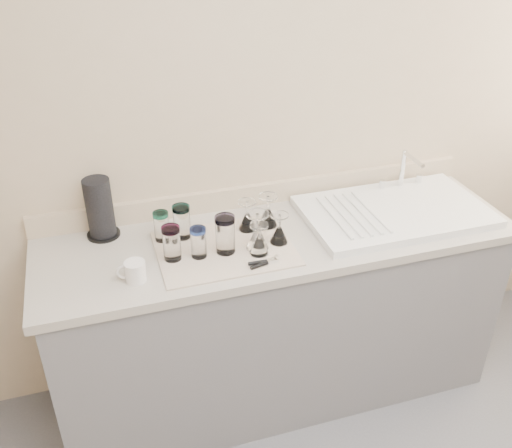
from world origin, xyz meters
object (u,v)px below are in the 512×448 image
object	(u,v)px
tumbler_cyan	(182,222)
white_mug	(135,271)
tumbler_magenta	(172,243)
goblet_back_right	(268,215)
goblet_front_left	(257,236)
goblet_extra	(259,244)
paper_towel_roll	(100,209)
sink_unit	(395,211)
goblet_front_right	(279,233)
goblet_back_left	(247,220)
tumbler_lavender	(225,234)
can_opener	(264,263)
tumbler_teal	(162,226)
tumbler_blue	(198,242)

from	to	relation	value
tumbler_cyan	white_mug	world-z (taller)	tumbler_cyan
tumbler_magenta	goblet_back_right	size ratio (longest dim) A/B	1.00
goblet_front_left	goblet_extra	bearing A→B (deg)	-98.47
tumbler_cyan	paper_towel_roll	xyz separation A→B (m)	(-0.32, 0.13, 0.05)
sink_unit	goblet_front_right	bearing A→B (deg)	-172.78
goblet_back_left	goblet_back_right	world-z (taller)	goblet_back_right
tumbler_magenta	goblet_front_right	distance (m)	0.44
tumbler_lavender	white_mug	distance (m)	0.38
goblet_back_left	can_opener	distance (m)	0.28
goblet_back_right	goblet_front_left	distance (m)	0.19
tumbler_cyan	goblet_front_left	xyz separation A→B (m)	(0.28, -0.18, -0.02)
goblet_back_left	goblet_front_left	world-z (taller)	goblet_front_left
tumbler_lavender	can_opener	size ratio (longest dim) A/B	1.31
tumbler_magenta	tumbler_lavender	world-z (taller)	tumbler_lavender
tumbler_teal	tumbler_blue	size ratio (longest dim) A/B	1.00
tumbler_lavender	goblet_front_right	bearing A→B (deg)	0.64
tumbler_teal	goblet_front_left	size ratio (longest dim) A/B	0.79
goblet_back_right	goblet_front_right	world-z (taller)	goblet_back_right
goblet_front_right	sink_unit	bearing A→B (deg)	7.22
tumbler_magenta	tumbler_blue	bearing A→B (deg)	-7.86
tumbler_lavender	goblet_extra	world-z (taller)	tumbler_lavender
white_mug	paper_towel_roll	bearing A→B (deg)	103.76
sink_unit	paper_towel_roll	world-z (taller)	paper_towel_roll
sink_unit	tumbler_teal	size ratio (longest dim) A/B	6.35
goblet_back_right	can_opener	bearing A→B (deg)	-111.25
tumbler_cyan	goblet_front_right	distance (m)	0.41
paper_towel_roll	goblet_back_left	bearing A→B (deg)	-13.77
goblet_front_left	sink_unit	bearing A→B (deg)	7.48
tumbler_lavender	tumbler_magenta	bearing A→B (deg)	176.36
tumbler_magenta	tumbler_lavender	xyz separation A→B (m)	(0.21, -0.01, 0.01)
tumbler_lavender	goblet_back_left	size ratio (longest dim) A/B	1.19
tumbler_teal	tumbler_lavender	xyz separation A→B (m)	(0.23, -0.17, 0.02)
tumbler_blue	tumbler_lavender	distance (m)	0.11
goblet_front_left	paper_towel_roll	distance (m)	0.67
tumbler_cyan	goblet_extra	xyz separation A→B (m)	(0.27, -0.21, -0.03)
goblet_front_right	tumbler_teal	bearing A→B (deg)	160.35
tumbler_blue	tumbler_teal	bearing A→B (deg)	125.54
tumbler_teal	tumbler_cyan	world-z (taller)	tumbler_cyan
tumbler_blue	paper_towel_roll	size ratio (longest dim) A/B	0.49
can_opener	white_mug	world-z (taller)	white_mug
tumbler_teal	tumbler_lavender	distance (m)	0.28
tumbler_teal	can_opener	bearing A→B (deg)	-40.58
goblet_front_left	can_opener	distance (m)	0.13
sink_unit	goblet_back_left	xyz separation A→B (m)	(-0.68, 0.07, 0.03)
tumbler_lavender	goblet_extra	size ratio (longest dim) A/B	1.20
tumbler_blue	goblet_front_right	size ratio (longest dim) A/B	0.97
can_opener	goblet_back_left	bearing A→B (deg)	87.14
tumbler_blue	goblet_front_left	xyz separation A→B (m)	(0.24, -0.01, -0.01)
tumbler_lavender	tumbler_cyan	bearing A→B (deg)	131.65
tumbler_blue	white_mug	xyz separation A→B (m)	(-0.26, -0.08, -0.03)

